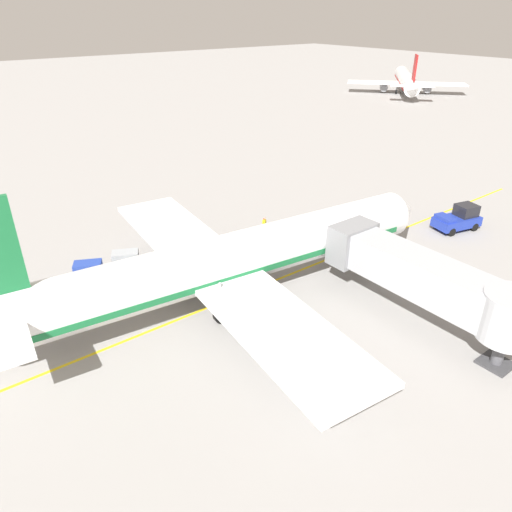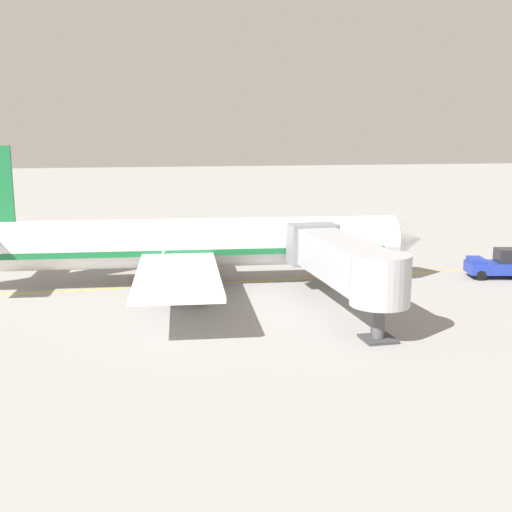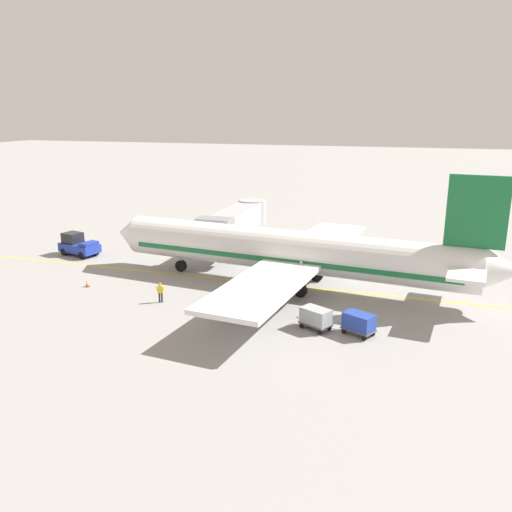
% 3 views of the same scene
% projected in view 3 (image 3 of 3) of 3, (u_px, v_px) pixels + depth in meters
% --- Properties ---
extents(ground_plane, '(400.00, 400.00, 0.00)m').
position_uv_depth(ground_plane, '(297.00, 287.00, 46.77)').
color(ground_plane, gray).
extents(gate_lead_in_line, '(0.24, 80.00, 0.01)m').
position_uv_depth(gate_lead_in_line, '(297.00, 286.00, 46.77)').
color(gate_lead_in_line, gold).
rests_on(gate_lead_in_line, ground).
extents(parked_airliner, '(30.38, 37.35, 10.63)m').
position_uv_depth(parked_airliner, '(291.00, 252.00, 46.02)').
color(parked_airliner, white).
rests_on(parked_airliner, ground).
extents(jet_bridge, '(14.68, 3.50, 4.98)m').
position_uv_depth(jet_bridge, '(236.00, 221.00, 57.77)').
color(jet_bridge, '#A8AAAF').
rests_on(jet_bridge, ground).
extents(pushback_tractor, '(3.18, 4.79, 2.40)m').
position_uv_depth(pushback_tractor, '(78.00, 245.00, 56.80)').
color(pushback_tractor, '#1E339E').
rests_on(pushback_tractor, ground).
extents(baggage_tug_lead, '(1.31, 2.52, 1.62)m').
position_uv_depth(baggage_tug_lead, '(232.00, 309.00, 39.41)').
color(baggage_tug_lead, silver).
rests_on(baggage_tug_lead, ground).
extents(baggage_cart_front, '(2.14, 2.90, 1.58)m').
position_uv_depth(baggage_cart_front, '(316.00, 317.00, 37.36)').
color(baggage_cart_front, '#4C4C51').
rests_on(baggage_cart_front, ground).
extents(baggage_cart_second_in_train, '(2.14, 2.90, 1.58)m').
position_uv_depth(baggage_cart_second_in_train, '(359.00, 322.00, 36.40)').
color(baggage_cart_second_in_train, '#4C4C51').
rests_on(baggage_cart_second_in_train, ground).
extents(ground_crew_wing_walker, '(0.41, 0.68, 1.69)m').
position_uv_depth(ground_crew_wing_walker, '(160.00, 291.00, 42.64)').
color(ground_crew_wing_walker, '#232328').
rests_on(ground_crew_wing_walker, ground).
extents(safety_cone_nose_left, '(0.36, 0.36, 0.59)m').
position_uv_depth(safety_cone_nose_left, '(87.00, 284.00, 46.66)').
color(safety_cone_nose_left, black).
rests_on(safety_cone_nose_left, ground).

